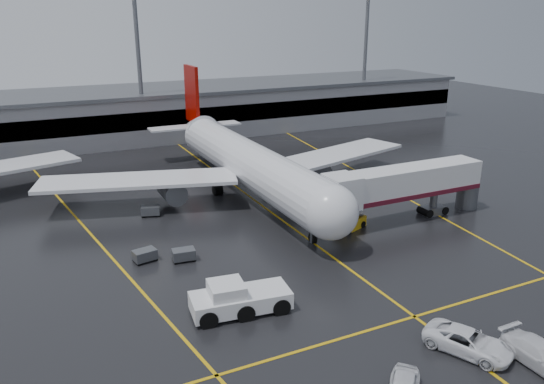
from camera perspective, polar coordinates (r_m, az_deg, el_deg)
name	(u,v)px	position (r m, az deg, el deg)	size (l,w,h in m)	color
ground	(280,219)	(58.17, 0.91, -2.91)	(220.00, 220.00, 0.00)	black
apron_line_centre	(280,219)	(58.16, 0.91, -2.90)	(0.25, 90.00, 0.02)	gold
apron_line_stop	(414,317)	(41.72, 14.99, -12.75)	(60.00, 0.25, 0.02)	gold
apron_line_left	(77,218)	(62.22, -20.17, -2.63)	(0.25, 70.00, 0.02)	gold
apron_line_right	(364,175)	(75.20, 9.78, 1.82)	(0.25, 70.00, 0.02)	gold
terminal	(163,111)	(100.75, -11.57, 8.45)	(122.00, 19.00, 8.60)	gray
light_mast_mid	(139,58)	(92.65, -14.08, 13.77)	(3.00, 1.20, 25.45)	#595B60
light_mast_right	(365,50)	(111.18, 9.96, 14.73)	(3.00, 1.20, 25.45)	#595B60
main_airliner	(245,161)	(65.23, -2.91, 3.34)	(48.80, 45.60, 14.10)	silver
jet_bridge	(406,185)	(58.40, 14.10, 0.70)	(19.90, 3.40, 6.05)	silver
pushback_tractor	(238,299)	(40.50, -3.68, -11.39)	(7.70, 3.99, 2.64)	silver
belt_loader	(350,224)	(55.93, 8.33, -3.36)	(4.08, 2.83, 2.38)	gold
service_van_a	(468,342)	(38.53, 20.21, -14.79)	(2.61, 5.66, 1.57)	white
service_van_b	(542,355)	(38.98, 26.90, -15.32)	(2.24, 5.50, 1.60)	silver
baggage_cart_a	(184,254)	(49.05, -9.42, -6.59)	(2.14, 1.52, 1.12)	#595B60
baggage_cart_b	(145,255)	(49.63, -13.45, -6.56)	(2.20, 1.64, 1.12)	#595B60
baggage_cart_c	(151,210)	(60.39, -12.85, -1.93)	(2.29, 1.82, 1.12)	#595B60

